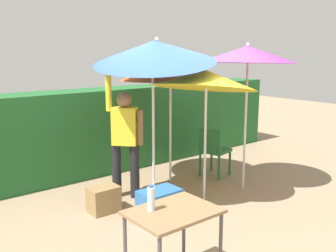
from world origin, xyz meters
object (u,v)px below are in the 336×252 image
(umbrella_rainbow, at_px, (170,71))
(folding_table, at_px, (173,220))
(umbrella_navy, at_px, (248,55))
(crate_cardboard, at_px, (104,199))
(umbrella_orange, at_px, (205,79))
(person_vendor, at_px, (125,137))
(chair_plastic, at_px, (213,149))
(bottle_water, at_px, (151,199))
(umbrella_yellow, at_px, (155,52))
(cooler_box, at_px, (159,207))

(umbrella_rainbow, relative_size, folding_table, 2.57)
(umbrella_navy, bearing_deg, crate_cardboard, 164.80)
(umbrella_rainbow, bearing_deg, folding_table, -128.83)
(umbrella_orange, height_order, person_vendor, umbrella_orange)
(umbrella_rainbow, height_order, folding_table, umbrella_rainbow)
(umbrella_orange, distance_m, chair_plastic, 1.70)
(umbrella_orange, bearing_deg, chair_plastic, 36.85)
(person_vendor, bearing_deg, umbrella_navy, -28.07)
(umbrella_navy, height_order, bottle_water, umbrella_navy)
(chair_plastic, bearing_deg, person_vendor, 174.40)
(umbrella_yellow, relative_size, umbrella_navy, 1.10)
(cooler_box, bearing_deg, umbrella_orange, 13.32)
(umbrella_rainbow, height_order, chair_plastic, umbrella_rainbow)
(umbrella_yellow, bearing_deg, crate_cardboard, 165.16)
(umbrella_rainbow, relative_size, cooler_box, 3.93)
(cooler_box, xyz_separation_m, crate_cardboard, (-0.37, 0.78, -0.05))
(person_vendor, relative_size, folding_table, 2.35)
(umbrella_rainbow, height_order, umbrella_orange, umbrella_orange)
(umbrella_yellow, distance_m, cooler_box, 2.07)
(umbrella_rainbow, xyz_separation_m, cooler_box, (-1.16, -1.20, -1.64))
(person_vendor, relative_size, bottle_water, 7.83)
(umbrella_orange, relative_size, chair_plastic, 2.35)
(umbrella_orange, bearing_deg, folding_table, -141.31)
(umbrella_navy, relative_size, folding_table, 2.89)
(umbrella_navy, height_order, folding_table, umbrella_navy)
(umbrella_navy, relative_size, cooler_box, 4.42)
(cooler_box, relative_size, crate_cardboard, 1.29)
(umbrella_rainbow, xyz_separation_m, umbrella_yellow, (-0.78, -0.61, 0.31))
(umbrella_navy, distance_m, chair_plastic, 1.78)
(umbrella_rainbow, bearing_deg, bottle_water, -132.64)
(crate_cardboard, relative_size, bottle_water, 1.69)
(crate_cardboard, bearing_deg, umbrella_rainbow, 15.20)
(umbrella_rainbow, bearing_deg, crate_cardboard, -164.80)
(umbrella_rainbow, distance_m, crate_cardboard, 2.31)
(umbrella_rainbow, height_order, cooler_box, umbrella_rainbow)
(umbrella_navy, distance_m, bottle_water, 3.24)
(crate_cardboard, bearing_deg, cooler_box, -64.97)
(umbrella_yellow, bearing_deg, folding_table, -122.65)
(umbrella_navy, height_order, crate_cardboard, umbrella_navy)
(cooler_box, height_order, bottle_water, bottle_water)
(crate_cardboard, distance_m, bottle_water, 2.01)
(umbrella_orange, bearing_deg, crate_cardboard, 158.23)
(chair_plastic, relative_size, crate_cardboard, 2.19)
(umbrella_yellow, height_order, bottle_water, umbrella_yellow)
(folding_table, relative_size, bottle_water, 3.33)
(umbrella_orange, height_order, folding_table, umbrella_orange)
(bottle_water, bearing_deg, umbrella_rainbow, 47.36)
(umbrella_yellow, xyz_separation_m, crate_cardboard, (-0.75, 0.20, -2.00))
(folding_table, distance_m, bottle_water, 0.29)
(person_vendor, relative_size, crate_cardboard, 4.62)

